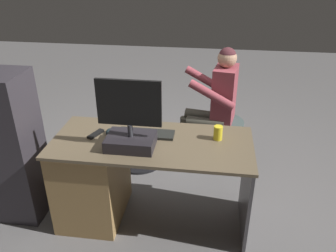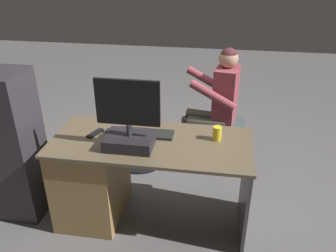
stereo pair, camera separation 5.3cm
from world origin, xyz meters
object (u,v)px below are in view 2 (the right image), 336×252
(monitor, at_px, (129,128))
(teddy_bear, at_px, (138,107))
(cup, at_px, (217,133))
(person, at_px, (217,99))
(computer_mouse, at_px, (110,131))
(office_chair_teddy, at_px, (139,138))
(visitor_chair, at_px, (222,137))
(tv_remote, at_px, (95,133))
(desk, at_px, (103,174))
(keyboard, at_px, (146,133))

(monitor, xyz_separation_m, teddy_bear, (0.17, -0.93, -0.27))
(cup, height_order, person, person)
(computer_mouse, xyz_separation_m, office_chair_teddy, (-0.03, -0.76, -0.48))
(teddy_bear, height_order, visitor_chair, teddy_bear)
(tv_remote, relative_size, teddy_bear, 0.43)
(tv_remote, bearing_deg, desk, 162.61)
(keyboard, height_order, cup, cup)
(office_chair_teddy, bearing_deg, cup, 136.79)
(keyboard, bearing_deg, desk, 15.51)
(office_chair_teddy, distance_m, visitor_chair, 0.85)
(desk, distance_m, tv_remote, 0.35)
(tv_remote, bearing_deg, teddy_bear, -77.28)
(tv_remote, xyz_separation_m, person, (-0.89, -0.92, -0.05))
(desk, relative_size, monitor, 2.94)
(cup, height_order, teddy_bear, cup)
(tv_remote, distance_m, person, 1.28)
(keyboard, distance_m, teddy_bear, 0.80)
(monitor, relative_size, person, 0.42)
(keyboard, height_order, computer_mouse, computer_mouse)
(desk, relative_size, computer_mouse, 15.32)
(cup, distance_m, person, 0.87)
(desk, distance_m, teddy_bear, 0.87)
(desk, xyz_separation_m, teddy_bear, (-0.09, -0.84, 0.22))
(computer_mouse, bearing_deg, cup, -178.23)
(cup, xyz_separation_m, person, (0.03, -0.86, -0.09))
(computer_mouse, bearing_deg, visitor_chair, -133.87)
(tv_remote, bearing_deg, computer_mouse, -137.98)
(teddy_bear, relative_size, person, 0.29)
(cup, bearing_deg, office_chair_teddy, -43.21)
(keyboard, height_order, tv_remote, keyboard)
(desk, distance_m, visitor_chair, 1.35)
(tv_remote, relative_size, person, 0.13)
(visitor_chair, bearing_deg, person, 9.79)
(monitor, bearing_deg, visitor_chair, -121.89)
(person, bearing_deg, monitor, 61.03)
(person, bearing_deg, office_chair_teddy, 9.79)
(person, bearing_deg, teddy_bear, 8.96)
(monitor, xyz_separation_m, cup, (-0.61, -0.19, -0.09))
(desk, height_order, visitor_chair, desk)
(keyboard, distance_m, cup, 0.54)
(office_chair_teddy, bearing_deg, computer_mouse, 87.60)
(keyboard, relative_size, cup, 3.95)
(teddy_bear, bearing_deg, office_chair_teddy, 90.00)
(keyboard, xyz_separation_m, visitor_chair, (-0.59, -0.88, -0.47))
(teddy_bear, bearing_deg, keyboard, 108.12)
(monitor, distance_m, teddy_bear, 0.99)
(desk, xyz_separation_m, visitor_chair, (-0.92, -0.97, -0.12))
(desk, distance_m, computer_mouse, 0.37)
(monitor, height_order, office_chair_teddy, monitor)
(monitor, height_order, cup, monitor)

